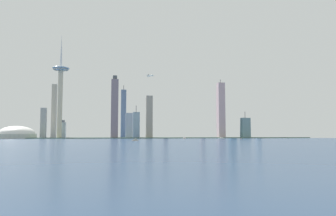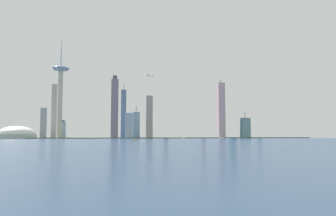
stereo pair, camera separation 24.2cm
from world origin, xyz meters
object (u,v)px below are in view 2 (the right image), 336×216
skyscraper_12 (221,110)px  channel_buoy_0 (241,139)px  skyscraper_1 (165,119)px  observation_tower (60,85)px  stadium_dome (17,135)px  airplane (150,76)px  skyscraper_0 (149,117)px  skyscraper_5 (258,119)px  skyscraper_6 (54,111)px  skyscraper_2 (232,113)px  skyscraper_11 (62,130)px  skyscraper_3 (43,123)px  skyscraper_10 (123,114)px  skyscraper_8 (245,128)px  boat_1 (222,138)px  skyscraper_4 (129,126)px  boat_0 (184,138)px  boat_2 (135,140)px  skyscraper_13 (136,125)px  skyscraper_7 (115,108)px  skyscraper_9 (203,111)px

skyscraper_12 → channel_buoy_0: bearing=-96.8°
skyscraper_1 → observation_tower: bearing=-162.1°
observation_tower → stadium_dome: 176.26m
observation_tower → airplane: size_ratio=12.45×
skyscraper_0 → airplane: bearing=-93.6°
skyscraper_5 → skyscraper_6: 635.86m
airplane → skyscraper_2: bearing=82.4°
skyscraper_11 → skyscraper_2: bearing=0.3°
observation_tower → skyscraper_3: 118.13m
skyscraper_5 → skyscraper_10: skyscraper_10 is taller
skyscraper_8 → boat_1: 188.47m
skyscraper_8 → airplane: (-300.00, -57.58, 141.89)m
skyscraper_4 → boat_0: skyscraper_4 is taller
skyscraper_1 → skyscraper_11: bearing=-167.8°
skyscraper_2 → skyscraper_8: 65.23m
skyscraper_4 → boat_2: skyscraper_4 is taller
skyscraper_3 → airplane: 330.33m
skyscraper_3 → boat_0: skyscraper_3 is taller
boat_2 → skyscraper_12: bearing=24.3°
skyscraper_1 → skyscraper_2: size_ratio=0.94×
skyscraper_10 → skyscraper_11: size_ratio=3.18×
skyscraper_11 → skyscraper_13: (212.64, 27.11, 15.51)m
observation_tower → skyscraper_6: observation_tower is taller
skyscraper_6 → skyscraper_10: 204.90m
channel_buoy_0 → skyscraper_0: bearing=134.9°
skyscraper_10 → airplane: 168.47m
skyscraper_13 → skyscraper_11: bearing=-172.7°
skyscraper_12 → boat_2: size_ratio=14.05×
skyscraper_2 → skyscraper_12: size_ratio=0.88×
stadium_dome → skyscraper_13: 332.74m
skyscraper_1 → skyscraper_7: 199.56m
skyscraper_6 → boat_1: bearing=-24.8°
skyscraper_5 → skyscraper_13: skyscraper_5 is taller
skyscraper_12 → skyscraper_13: 261.97m
boat_0 → skyscraper_5: bearing=169.7°
skyscraper_5 → boat_2: size_ratio=10.12×
skyscraper_8 → airplane: airplane is taller
skyscraper_0 → airplane: size_ratio=5.18×
skyscraper_10 → boat_2: 418.03m
observation_tower → skyscraper_8: 557.37m
skyscraper_0 → skyscraper_12: skyscraper_12 is taller
skyscraper_5 → skyscraper_8: bearing=-145.1°
skyscraper_9 → skyscraper_13: bearing=-171.9°
channel_buoy_0 → skyscraper_13: bearing=130.3°
skyscraper_10 → skyscraper_11: (-174.04, -30.47, -49.89)m
skyscraper_7 → skyscraper_12: skyscraper_12 is taller
skyscraper_4 → skyscraper_13: 66.26m
boat_2 → skyscraper_9: bearing=33.4°
skyscraper_2 → skyscraper_4: bearing=-173.6°
skyscraper_3 → skyscraper_10: bearing=9.2°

